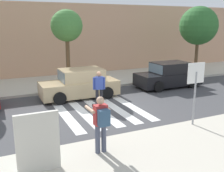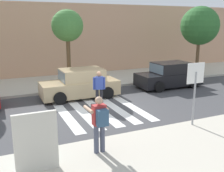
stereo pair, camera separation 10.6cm
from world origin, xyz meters
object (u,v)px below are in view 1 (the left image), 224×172
(pedestrian_crossing, at_px, (99,87))
(photographer_with_backpack, at_px, (101,120))
(advertising_board, at_px, (38,143))
(street_tree_east, at_px, (199,26))
(street_tree_center, at_px, (67,27))
(parked_car_black, at_px, (169,75))
(stop_sign, at_px, (196,80))
(parked_car_tan, at_px, (80,84))

(pedestrian_crossing, bearing_deg, photographer_with_backpack, -111.30)
(photographer_with_backpack, xyz_separation_m, advertising_board, (-1.85, -0.26, -0.23))
(photographer_with_backpack, distance_m, advertising_board, 1.88)
(pedestrian_crossing, xyz_separation_m, advertising_board, (-3.59, -4.73, -0.03))
(street_tree_east, bearing_deg, pedestrian_crossing, -156.66)
(street_tree_east, bearing_deg, photographer_with_backpack, -142.74)
(street_tree_center, bearing_deg, parked_car_black, -21.25)
(stop_sign, relative_size, photographer_with_backpack, 1.37)
(pedestrian_crossing, bearing_deg, parked_car_tan, 98.91)
(photographer_with_backpack, relative_size, parked_car_tan, 0.42)
(photographer_with_backpack, bearing_deg, street_tree_east, 37.26)
(photographer_with_backpack, height_order, pedestrian_crossing, photographer_with_backpack)
(parked_car_tan, bearing_deg, stop_sign, -66.00)
(stop_sign, relative_size, advertising_board, 1.48)
(street_tree_center, bearing_deg, parked_car_tan, -90.32)
(pedestrian_crossing, relative_size, street_tree_east, 0.35)
(parked_car_tan, height_order, street_tree_center, street_tree_center)
(stop_sign, xyz_separation_m, pedestrian_crossing, (-2.29, 3.85, -0.89))
(parked_car_black, relative_size, street_tree_east, 0.82)
(photographer_with_backpack, xyz_separation_m, parked_car_black, (7.22, 6.46, -0.44))
(photographer_with_backpack, relative_size, street_tree_center, 0.38)
(parked_car_black, bearing_deg, street_tree_east, 27.60)
(pedestrian_crossing, relative_size, advertising_board, 1.08)
(pedestrian_crossing, relative_size, parked_car_tan, 0.42)
(street_tree_east, bearing_deg, parked_car_tan, -167.82)
(street_tree_center, xyz_separation_m, advertising_board, (-3.29, -8.97, -2.77))
(parked_car_tan, xyz_separation_m, street_tree_center, (0.01, 2.25, 2.99))
(photographer_with_backpack, xyz_separation_m, pedestrian_crossing, (1.74, 4.47, -0.19))
(parked_car_black, bearing_deg, parked_car_tan, 180.00)
(stop_sign, height_order, advertising_board, stop_sign)
(street_tree_center, xyz_separation_m, street_tree_east, (9.85, -0.12, 0.00))
(street_tree_center, height_order, street_tree_east, street_tree_east)
(street_tree_east, bearing_deg, parked_car_black, -152.40)
(pedestrian_crossing, xyz_separation_m, parked_car_tan, (-0.31, 1.99, -0.25))
(photographer_with_backpack, bearing_deg, street_tree_center, 80.58)
(parked_car_black, height_order, street_tree_center, street_tree_center)
(stop_sign, height_order, parked_car_black, stop_sign)
(parked_car_black, bearing_deg, stop_sign, -118.67)
(photographer_with_backpack, relative_size, street_tree_east, 0.35)
(parked_car_black, height_order, advertising_board, advertising_board)
(parked_car_black, bearing_deg, street_tree_center, 158.75)
(stop_sign, distance_m, street_tree_center, 8.69)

